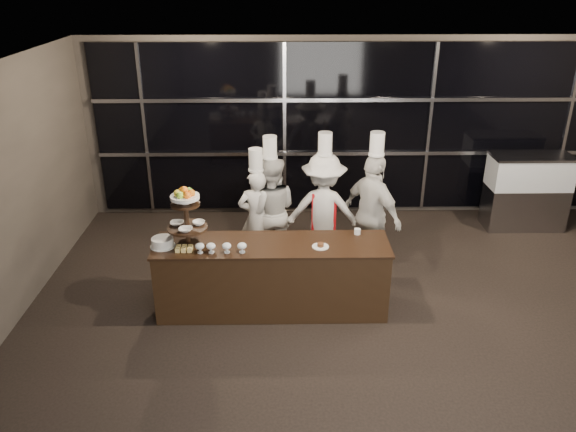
{
  "coord_description": "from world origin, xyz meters",
  "views": [
    {
      "loc": [
        -1.29,
        -4.13,
        3.97
      ],
      "look_at": [
        -1.19,
        2.2,
        1.15
      ],
      "focal_mm": 35.0,
      "sensor_mm": 36.0,
      "label": 1
    }
  ],
  "objects_px": {
    "layer_cake": "(163,242)",
    "display_case": "(527,188)",
    "chef_d": "(372,214)",
    "display_stand": "(186,212)",
    "buffet_counter": "(272,276)",
    "chef_a": "(257,217)",
    "chef_c": "(323,210)",
    "chef_b": "(271,210)"
  },
  "relations": [
    {
      "from": "display_stand",
      "to": "chef_c",
      "type": "height_order",
      "value": "chef_c"
    },
    {
      "from": "display_stand",
      "to": "layer_cake",
      "type": "bearing_deg",
      "value": -170.51
    },
    {
      "from": "chef_c",
      "to": "chef_b",
      "type": "bearing_deg",
      "value": 172.87
    },
    {
      "from": "chef_a",
      "to": "chef_d",
      "type": "xyz_separation_m",
      "value": [
        1.58,
        -0.22,
        0.12
      ]
    },
    {
      "from": "buffet_counter",
      "to": "display_stand",
      "type": "bearing_deg",
      "value": -179.99
    },
    {
      "from": "chef_a",
      "to": "layer_cake",
      "type": "bearing_deg",
      "value": -131.82
    },
    {
      "from": "chef_a",
      "to": "chef_c",
      "type": "distance_m",
      "value": 0.93
    },
    {
      "from": "chef_a",
      "to": "chef_b",
      "type": "height_order",
      "value": "chef_b"
    },
    {
      "from": "display_case",
      "to": "chef_d",
      "type": "bearing_deg",
      "value": -152.03
    },
    {
      "from": "buffet_counter",
      "to": "chef_c",
      "type": "height_order",
      "value": "chef_c"
    },
    {
      "from": "chef_b",
      "to": "chef_d",
      "type": "bearing_deg",
      "value": -13.52
    },
    {
      "from": "display_stand",
      "to": "chef_a",
      "type": "height_order",
      "value": "chef_a"
    },
    {
      "from": "buffet_counter",
      "to": "display_case",
      "type": "height_order",
      "value": "display_case"
    },
    {
      "from": "chef_a",
      "to": "chef_d",
      "type": "height_order",
      "value": "chef_d"
    },
    {
      "from": "buffet_counter",
      "to": "chef_a",
      "type": "distance_m",
      "value": 1.21
    },
    {
      "from": "buffet_counter",
      "to": "layer_cake",
      "type": "relative_size",
      "value": 9.47
    },
    {
      "from": "layer_cake",
      "to": "chef_a",
      "type": "relative_size",
      "value": 0.17
    },
    {
      "from": "display_case",
      "to": "buffet_counter",
      "type": "bearing_deg",
      "value": -149.76
    },
    {
      "from": "chef_d",
      "to": "display_stand",
      "type": "bearing_deg",
      "value": -158.36
    },
    {
      "from": "chef_d",
      "to": "layer_cake",
      "type": "bearing_deg",
      "value": -159.65
    },
    {
      "from": "chef_a",
      "to": "chef_b",
      "type": "bearing_deg",
      "value": 30.99
    },
    {
      "from": "layer_cake",
      "to": "display_stand",
      "type": "bearing_deg",
      "value": 9.49
    },
    {
      "from": "display_case",
      "to": "chef_a",
      "type": "height_order",
      "value": "chef_a"
    },
    {
      "from": "chef_d",
      "to": "buffet_counter",
      "type": "bearing_deg",
      "value": -145.47
    },
    {
      "from": "layer_cake",
      "to": "chef_a",
      "type": "height_order",
      "value": "chef_a"
    },
    {
      "from": "display_stand",
      "to": "chef_d",
      "type": "bearing_deg",
      "value": 21.64
    },
    {
      "from": "chef_b",
      "to": "buffet_counter",
      "type": "bearing_deg",
      "value": -88.7
    },
    {
      "from": "layer_cake",
      "to": "display_case",
      "type": "xyz_separation_m",
      "value": [
        5.42,
        2.45,
        -0.29
      ]
    },
    {
      "from": "chef_a",
      "to": "display_stand",
      "type": "bearing_deg",
      "value": -124.03
    },
    {
      "from": "display_stand",
      "to": "layer_cake",
      "type": "xyz_separation_m",
      "value": [
        -0.3,
        -0.05,
        -0.37
      ]
    },
    {
      "from": "display_case",
      "to": "chef_d",
      "type": "height_order",
      "value": "chef_d"
    },
    {
      "from": "chef_b",
      "to": "chef_d",
      "type": "height_order",
      "value": "chef_d"
    },
    {
      "from": "display_case",
      "to": "chef_c",
      "type": "distance_m",
      "value": 3.62
    },
    {
      "from": "display_stand",
      "to": "display_case",
      "type": "height_order",
      "value": "display_stand"
    },
    {
      "from": "buffet_counter",
      "to": "chef_a",
      "type": "relative_size",
      "value": 1.62
    },
    {
      "from": "buffet_counter",
      "to": "chef_a",
      "type": "height_order",
      "value": "chef_a"
    },
    {
      "from": "buffet_counter",
      "to": "chef_a",
      "type": "xyz_separation_m",
      "value": [
        -0.22,
        1.16,
        0.3
      ]
    },
    {
      "from": "buffet_counter",
      "to": "layer_cake",
      "type": "bearing_deg",
      "value": -177.8
    },
    {
      "from": "display_case",
      "to": "display_stand",
      "type": "bearing_deg",
      "value": -154.87
    },
    {
      "from": "buffet_counter",
      "to": "chef_d",
      "type": "bearing_deg",
      "value": 34.53
    },
    {
      "from": "chef_b",
      "to": "chef_c",
      "type": "xyz_separation_m",
      "value": [
        0.74,
        -0.09,
        0.03
      ]
    },
    {
      "from": "display_case",
      "to": "chef_d",
      "type": "distance_m",
      "value": 3.13
    }
  ]
}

